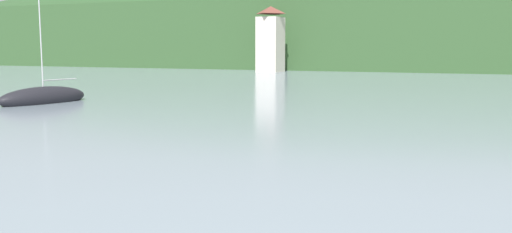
{
  "coord_description": "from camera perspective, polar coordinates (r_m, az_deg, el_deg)",
  "views": [
    {
      "loc": [
        6.94,
        31.48,
        4.11
      ],
      "look_at": [
        0.0,
        47.95,
        1.85
      ],
      "focal_mm": 38.67,
      "sensor_mm": 36.0,
      "label": 1
    }
  ],
  "objects": [
    {
      "name": "wooded_hillside",
      "position": [
        124.64,
        6.39,
        7.74
      ],
      "size": [
        352.0,
        50.2,
        33.18
      ],
      "color": "#2D4C28",
      "rests_on": "ground_plane"
    },
    {
      "name": "sailboat_far_3",
      "position": [
        43.42,
        -21.12,
        1.82
      ],
      "size": [
        3.41,
        7.39,
        8.12
      ],
      "rotation": [
        0.0,
        0.0,
        4.52
      ],
      "color": "black",
      "rests_on": "ground_plane"
    },
    {
      "name": "shore_building_west",
      "position": [
        90.72,
        1.51,
        7.9
      ],
      "size": [
        3.68,
        4.63,
        10.63
      ],
      "color": "beige",
      "rests_on": "ground_plane"
    }
  ]
}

